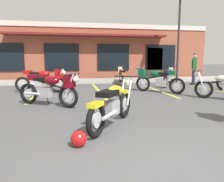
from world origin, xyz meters
TOP-DOWN VIEW (x-y plane):
  - ground_plane at (0.00, 3.39)m, footprint 80.00×80.00m
  - sidewalk_kerb at (0.00, 10.39)m, footprint 22.00×1.80m
  - brick_storefront_building at (0.00, 14.36)m, footprint 16.60×5.94m
  - painted_stall_lines at (0.00, 6.79)m, footprint 10.26×4.80m
  - motorcycle_foreground_classic at (-0.36, 1.83)m, footprint 1.42×1.83m
  - motorcycle_red_sportbike at (-2.30, 6.78)m, footprint 2.09×0.79m
  - motorcycle_black_cruiser at (3.64, 7.74)m, footprint 1.43×1.82m
  - motorcycle_silver_naked at (-1.78, 4.03)m, footprint 1.84×1.40m
  - motorcycle_green_cafe_racer at (1.53, 8.90)m, footprint 0.71×2.10m
  - motorcycle_orange_scrambler at (2.29, 5.93)m, footprint 1.69×1.61m
  - person_in_shorts_foreground at (5.20, 7.97)m, footprint 0.45×0.53m
  - helmet_on_pavement at (-1.11, 0.87)m, footprint 0.26×0.26m
  - parking_lot_lamp_post at (4.93, 9.18)m, footprint 0.24×0.76m

SIDE VIEW (x-z plane):
  - ground_plane at x=0.00m, z-range 0.00..0.00m
  - painted_stall_lines at x=0.00m, z-range 0.00..0.01m
  - sidewalk_kerb at x=0.00m, z-range 0.00..0.14m
  - helmet_on_pavement at x=-1.11m, z-range 0.00..0.26m
  - motorcycle_foreground_classic at x=-0.36m, z-range -0.03..0.95m
  - motorcycle_black_cruiser at x=3.64m, z-range -0.03..0.95m
  - motorcycle_green_cafe_racer at x=1.53m, z-range -0.03..0.95m
  - motorcycle_red_sportbike at x=-2.30m, z-range 0.04..1.02m
  - motorcycle_silver_naked at x=-1.78m, z-range 0.04..1.02m
  - motorcycle_orange_scrambler at x=2.29m, z-range 0.04..1.02m
  - person_in_shorts_foreground at x=5.20m, z-range 0.11..1.79m
  - brick_storefront_building at x=0.00m, z-range 0.00..3.61m
  - parking_lot_lamp_post at x=4.93m, z-range 0.73..5.69m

